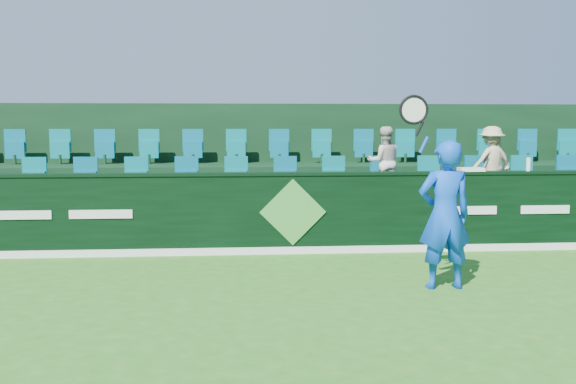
{
  "coord_description": "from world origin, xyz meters",
  "views": [
    {
      "loc": [
        -0.89,
        -6.51,
        2.14
      ],
      "look_at": [
        -0.16,
        2.8,
        1.15
      ],
      "focal_mm": 40.0,
      "sensor_mm": 36.0,
      "label": 1
    }
  ],
  "objects": [
    {
      "name": "ground",
      "position": [
        0.0,
        0.0,
        0.0
      ],
      "size": [
        60.0,
        60.0,
        0.0
      ],
      "primitive_type": "plane",
      "color": "#296F1A",
      "rests_on": "ground"
    },
    {
      "name": "sponsor_hoarding",
      "position": [
        0.0,
        4.0,
        0.67
      ],
      "size": [
        16.0,
        0.25,
        1.35
      ],
      "color": "black",
      "rests_on": "ground"
    },
    {
      "name": "stand_tier_front",
      "position": [
        0.0,
        5.1,
        0.4
      ],
      "size": [
        16.0,
        2.0,
        0.8
      ],
      "primitive_type": "cube",
      "color": "black",
      "rests_on": "ground"
    },
    {
      "name": "stand_tier_back",
      "position": [
        0.0,
        7.0,
        0.65
      ],
      "size": [
        16.0,
        1.8,
        1.3
      ],
      "primitive_type": "cube",
      "color": "black",
      "rests_on": "ground"
    },
    {
      "name": "stand_rear",
      "position": [
        0.0,
        7.44,
        1.22
      ],
      "size": [
        16.0,
        4.1,
        2.6
      ],
      "color": "black",
      "rests_on": "ground"
    },
    {
      "name": "seat_row_front",
      "position": [
        0.0,
        5.5,
        1.1
      ],
      "size": [
        13.5,
        0.5,
        0.6
      ],
      "primitive_type": "cube",
      "color": "#067176",
      "rests_on": "stand_tier_front"
    },
    {
      "name": "seat_row_back",
      "position": [
        0.0,
        7.3,
        1.6
      ],
      "size": [
        13.5,
        0.5,
        0.6
      ],
      "primitive_type": "cube",
      "color": "#067176",
      "rests_on": "stand_tier_back"
    },
    {
      "name": "tennis_player",
      "position": [
        1.77,
        1.54,
        0.98
      ],
      "size": [
        1.08,
        0.49,
        2.57
      ],
      "color": "blue",
      "rests_on": "ground"
    },
    {
      "name": "spectator_left",
      "position": [
        1.8,
        5.12,
        1.45
      ],
      "size": [
        0.64,
        0.51,
        1.3
      ],
      "primitive_type": "imported",
      "rotation": [
        0.0,
        0.0,
        3.12
      ],
      "color": "beige",
      "rests_on": "stand_tier_front"
    },
    {
      "name": "spectator_middle",
      "position": [
        3.93,
        5.12,
        1.35
      ],
      "size": [
        0.69,
        0.48,
        1.09
      ],
      "primitive_type": "imported",
      "rotation": [
        0.0,
        0.0,
        3.51
      ],
      "color": "beige",
      "rests_on": "stand_tier_front"
    },
    {
      "name": "spectator_right",
      "position": [
        3.83,
        5.12,
        1.45
      ],
      "size": [
        0.94,
        0.68,
        1.31
      ],
      "primitive_type": "imported",
      "rotation": [
        0.0,
        0.0,
        3.39
      ],
      "color": "#C8BB8D",
      "rests_on": "stand_tier_front"
    },
    {
      "name": "towel",
      "position": [
        3.03,
        4.0,
        1.38
      ],
      "size": [
        0.41,
        0.26,
        0.06
      ],
      "primitive_type": "cube",
      "color": "white",
      "rests_on": "sponsor_hoarding"
    },
    {
      "name": "drinks_bottle",
      "position": [
        4.03,
        4.0,
        1.46
      ],
      "size": [
        0.07,
        0.07,
        0.23
      ],
      "primitive_type": "cylinder",
      "color": "white",
      "rests_on": "sponsor_hoarding"
    }
  ]
}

